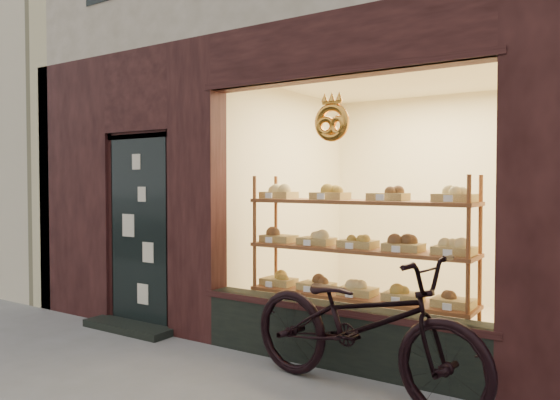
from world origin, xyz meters
The scene contains 3 objects.
neighbor_left centered at (-9.60, 5.50, 4.50)m, with size 12.00×7.00×9.00m, color beige.
display_shelf centered at (0.45, 2.55, 0.86)m, with size 2.20×0.45×1.70m.
bicycle centered at (0.90, 1.66, 0.55)m, with size 0.73×2.11×1.11m, color black.
Camera 1 is at (2.68, -2.14, 1.64)m, focal length 35.00 mm.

